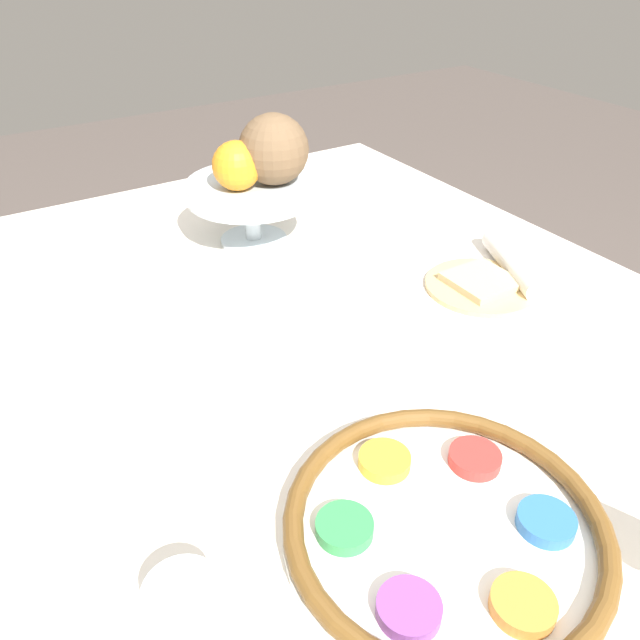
{
  "coord_description": "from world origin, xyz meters",
  "views": [
    {
      "loc": [
        -0.51,
        0.42,
        1.25
      ],
      "look_at": [
        0.08,
        0.05,
        0.78
      ],
      "focal_mm": 35.0,
      "sensor_mm": 36.0,
      "label": 1
    }
  ],
  "objects_px": {
    "orange_fruit": "(237,166)",
    "coconut": "(274,149)",
    "fruit_stand": "(251,194)",
    "napkin_roll": "(515,263)",
    "cup_near": "(185,609)",
    "bread_plate": "(481,284)",
    "seder_plate": "(446,526)"
  },
  "relations": [
    {
      "from": "cup_near",
      "to": "seder_plate",
      "type": "bearing_deg",
      "value": -100.2
    },
    {
      "from": "orange_fruit",
      "to": "cup_near",
      "type": "bearing_deg",
      "value": 150.04
    },
    {
      "from": "fruit_stand",
      "to": "bread_plate",
      "type": "height_order",
      "value": "fruit_stand"
    },
    {
      "from": "napkin_roll",
      "to": "cup_near",
      "type": "xyz_separation_m",
      "value": [
        -0.29,
        0.68,
        0.01
      ]
    },
    {
      "from": "seder_plate",
      "to": "bread_plate",
      "type": "bearing_deg",
      "value": -48.19
    },
    {
      "from": "orange_fruit",
      "to": "coconut",
      "type": "xyz_separation_m",
      "value": [
        -0.01,
        -0.06,
        0.02
      ]
    },
    {
      "from": "coconut",
      "to": "napkin_roll",
      "type": "relative_size",
      "value": 0.62
    },
    {
      "from": "fruit_stand",
      "to": "orange_fruit",
      "type": "distance_m",
      "value": 0.07
    },
    {
      "from": "napkin_roll",
      "to": "seder_plate",
      "type": "bearing_deg",
      "value": 126.81
    },
    {
      "from": "orange_fruit",
      "to": "napkin_roll",
      "type": "bearing_deg",
      "value": -132.48
    },
    {
      "from": "napkin_roll",
      "to": "cup_near",
      "type": "distance_m",
      "value": 0.74
    },
    {
      "from": "coconut",
      "to": "fruit_stand",
      "type": "bearing_deg",
      "value": 46.93
    },
    {
      "from": "bread_plate",
      "to": "orange_fruit",
      "type": "bearing_deg",
      "value": 39.58
    },
    {
      "from": "bread_plate",
      "to": "napkin_roll",
      "type": "distance_m",
      "value": 0.08
    },
    {
      "from": "coconut",
      "to": "bread_plate",
      "type": "height_order",
      "value": "coconut"
    },
    {
      "from": "orange_fruit",
      "to": "bread_plate",
      "type": "height_order",
      "value": "orange_fruit"
    },
    {
      "from": "orange_fruit",
      "to": "fruit_stand",
      "type": "bearing_deg",
      "value": -55.97
    },
    {
      "from": "fruit_stand",
      "to": "coconut",
      "type": "bearing_deg",
      "value": -133.07
    },
    {
      "from": "bread_plate",
      "to": "cup_near",
      "type": "distance_m",
      "value": 0.67
    },
    {
      "from": "fruit_stand",
      "to": "bread_plate",
      "type": "xyz_separation_m",
      "value": [
        -0.34,
        -0.23,
        -0.08
      ]
    },
    {
      "from": "fruit_stand",
      "to": "cup_near",
      "type": "bearing_deg",
      "value": 148.68
    },
    {
      "from": "napkin_roll",
      "to": "fruit_stand",
      "type": "bearing_deg",
      "value": 42.72
    },
    {
      "from": "seder_plate",
      "to": "napkin_roll",
      "type": "height_order",
      "value": "napkin_roll"
    },
    {
      "from": "seder_plate",
      "to": "fruit_stand",
      "type": "distance_m",
      "value": 0.68
    },
    {
      "from": "cup_near",
      "to": "fruit_stand",
      "type": "bearing_deg",
      "value": -31.32
    },
    {
      "from": "seder_plate",
      "to": "napkin_roll",
      "type": "distance_m",
      "value": 0.55
    },
    {
      "from": "bread_plate",
      "to": "napkin_roll",
      "type": "relative_size",
      "value": 0.93
    },
    {
      "from": "orange_fruit",
      "to": "coconut",
      "type": "distance_m",
      "value": 0.07
    },
    {
      "from": "coconut",
      "to": "bread_plate",
      "type": "bearing_deg",
      "value": -147.4
    },
    {
      "from": "napkin_roll",
      "to": "cup_near",
      "type": "relative_size",
      "value": 2.95
    },
    {
      "from": "bread_plate",
      "to": "cup_near",
      "type": "xyz_separation_m",
      "value": [
        -0.28,
        0.61,
        0.02
      ]
    },
    {
      "from": "bread_plate",
      "to": "napkin_roll",
      "type": "height_order",
      "value": "napkin_roll"
    }
  ]
}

